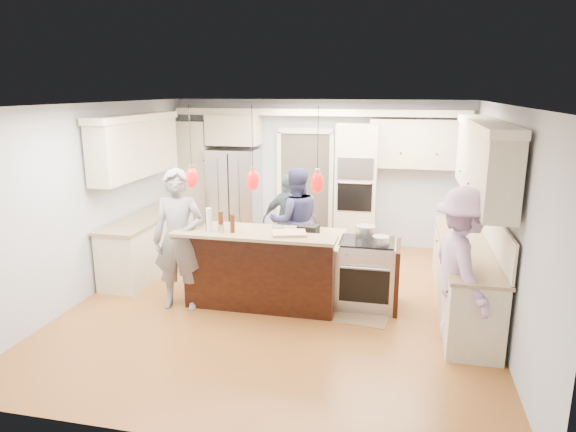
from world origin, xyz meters
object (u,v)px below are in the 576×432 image
person_far_left (295,221)px  kitchen_island (266,266)px  person_bar_end (179,240)px  island_range (368,274)px  refrigerator (235,196)px

person_far_left → kitchen_island: bearing=60.0°
person_bar_end → island_range: bearing=7.4°
island_range → person_bar_end: size_ratio=0.49×
kitchen_island → person_far_left: (0.17, 1.14, 0.37)m
kitchen_island → person_far_left: 1.21m
refrigerator → person_far_left: (1.47, -1.43, -0.05)m
island_range → kitchen_island: bearing=-176.9°
island_range → person_far_left: person_far_left is taller
island_range → person_bar_end: (-2.46, -0.60, 0.49)m
refrigerator → person_far_left: 2.05m
island_range → person_bar_end: bearing=-166.3°
refrigerator → person_bar_end: bearing=-85.4°
kitchen_island → island_range: kitchen_island is taller
kitchen_island → refrigerator: bearing=116.9°
kitchen_island → person_bar_end: (-1.05, -0.52, 0.46)m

